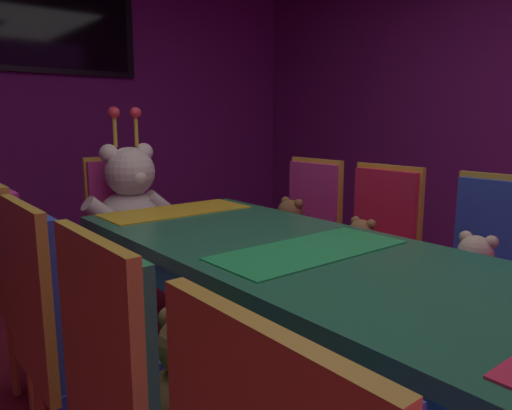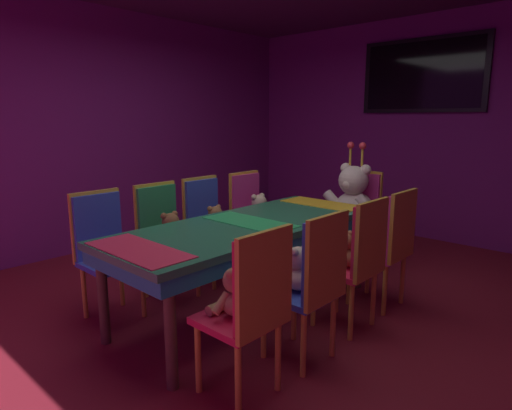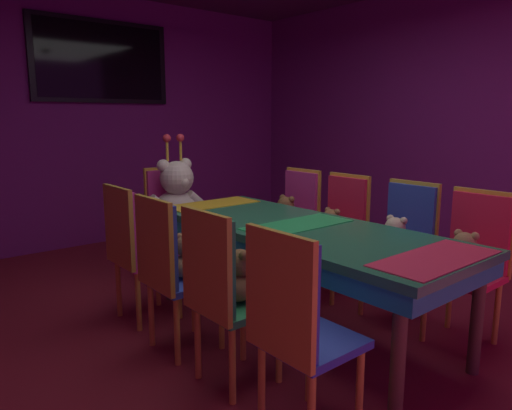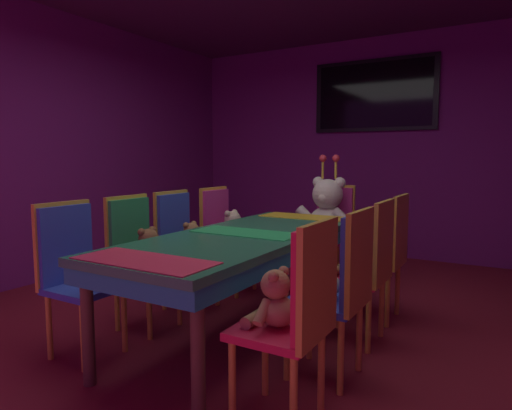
# 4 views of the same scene
# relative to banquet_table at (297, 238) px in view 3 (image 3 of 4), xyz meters

# --- Properties ---
(ground_plane) EXTENTS (7.90, 7.90, 0.00)m
(ground_plane) POSITION_rel_banquet_table_xyz_m (0.00, 0.00, -0.65)
(ground_plane) COLOR maroon
(wall_back) EXTENTS (5.20, 0.12, 2.80)m
(wall_back) POSITION_rel_banquet_table_xyz_m (0.00, 3.20, 0.75)
(wall_back) COLOR #721E72
(wall_back) RESTS_ON ground_plane
(wall_right) EXTENTS (0.12, 6.40, 2.80)m
(wall_right) POSITION_rel_banquet_table_xyz_m (2.60, 0.00, 0.75)
(wall_right) COLOR #721E72
(wall_right) RESTS_ON ground_plane
(banquet_table) EXTENTS (0.90, 2.34, 0.75)m
(banquet_table) POSITION_rel_banquet_table_xyz_m (0.00, 0.00, 0.00)
(banquet_table) COLOR #26724C
(banquet_table) RESTS_ON ground_plane
(chair_left_0) EXTENTS (0.42, 0.41, 0.98)m
(chair_left_0) POSITION_rel_banquet_table_xyz_m (-0.82, -0.80, -0.06)
(chair_left_0) COLOR #2D47B2
(chair_left_0) RESTS_ON ground_plane
(chair_left_1) EXTENTS (0.42, 0.41, 0.98)m
(chair_left_1) POSITION_rel_banquet_table_xyz_m (-0.82, -0.25, -0.06)
(chair_left_1) COLOR #268C4C
(chair_left_1) RESTS_ON ground_plane
(teddy_left_1) EXTENTS (0.25, 0.32, 0.30)m
(teddy_left_1) POSITION_rel_banquet_table_xyz_m (-0.68, -0.25, -0.07)
(teddy_left_1) COLOR brown
(teddy_left_1) RESTS_ON chair_left_1
(chair_left_2) EXTENTS (0.42, 0.41, 0.98)m
(chair_left_2) POSITION_rel_banquet_table_xyz_m (-0.84, 0.27, -0.06)
(chair_left_2) COLOR #2D47B2
(chair_left_2) RESTS_ON ground_plane
(teddy_left_2) EXTENTS (0.23, 0.29, 0.28)m
(teddy_left_2) POSITION_rel_banquet_table_xyz_m (-0.69, 0.27, -0.08)
(teddy_left_2) COLOR olive
(teddy_left_2) RESTS_ON chair_left_2
(chair_left_3) EXTENTS (0.42, 0.41, 0.98)m
(chair_left_3) POSITION_rel_banquet_table_xyz_m (-0.80, 0.84, -0.06)
(chair_left_3) COLOR #CC338C
(chair_left_3) RESTS_ON ground_plane
(teddy_left_3) EXTENTS (0.26, 0.34, 0.32)m
(teddy_left_3) POSITION_rel_banquet_table_xyz_m (-0.66, 0.84, -0.06)
(teddy_left_3) COLOR beige
(teddy_left_3) RESTS_ON chair_left_3
(chair_right_0) EXTENTS (0.42, 0.41, 0.98)m
(chair_right_0) POSITION_rel_banquet_table_xyz_m (0.80, -0.81, -0.06)
(chair_right_0) COLOR red
(chair_right_0) RESTS_ON ground_plane
(teddy_right_0) EXTENTS (0.24, 0.30, 0.29)m
(teddy_right_0) POSITION_rel_banquet_table_xyz_m (0.66, -0.81, -0.07)
(teddy_right_0) COLOR #9E7247
(teddy_right_0) RESTS_ON chair_right_0
(chair_right_1) EXTENTS (0.42, 0.41, 0.98)m
(chair_right_1) POSITION_rel_banquet_table_xyz_m (0.83, -0.29, -0.06)
(chair_right_1) COLOR #2D47B2
(chair_right_1) RESTS_ON ground_plane
(teddy_right_1) EXTENTS (0.24, 0.31, 0.29)m
(teddy_right_1) POSITION_rel_banquet_table_xyz_m (0.69, -0.29, -0.07)
(teddy_right_1) COLOR beige
(teddy_right_1) RESTS_ON chair_right_1
(chair_right_2) EXTENTS (0.42, 0.41, 0.98)m
(chair_right_2) POSITION_rel_banquet_table_xyz_m (0.81, 0.30, -0.06)
(chair_right_2) COLOR red
(chair_right_2) RESTS_ON ground_plane
(teddy_right_2) EXTENTS (0.22, 0.28, 0.27)m
(teddy_right_2) POSITION_rel_banquet_table_xyz_m (0.67, 0.30, -0.08)
(teddy_right_2) COLOR olive
(teddy_right_2) RESTS_ON chair_right_2
(chair_right_3) EXTENTS (0.42, 0.41, 0.98)m
(chair_right_3) POSITION_rel_banquet_table_xyz_m (0.80, 0.82, -0.06)
(chair_right_3) COLOR #CC338C
(chair_right_3) RESTS_ON ground_plane
(teddy_right_3) EXTENTS (0.25, 0.32, 0.31)m
(teddy_right_3) POSITION_rel_banquet_table_xyz_m (0.66, 0.82, -0.06)
(teddy_right_3) COLOR brown
(teddy_right_3) RESTS_ON chair_right_3
(throne_chair) EXTENTS (0.41, 0.42, 0.98)m
(throne_chair) POSITION_rel_banquet_table_xyz_m (0.00, 1.71, -0.06)
(throne_chair) COLOR #CC338C
(throne_chair) RESTS_ON ground_plane
(king_teddy_bear) EXTENTS (0.65, 0.50, 0.84)m
(king_teddy_bear) POSITION_rel_banquet_table_xyz_m (0.00, 1.55, 0.07)
(king_teddy_bear) COLOR silver
(king_teddy_bear) RESTS_ON throne_chair
(wall_tv) EXTENTS (1.55, 0.06, 0.90)m
(wall_tv) POSITION_rel_banquet_table_xyz_m (0.00, 3.11, 1.40)
(wall_tv) COLOR black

